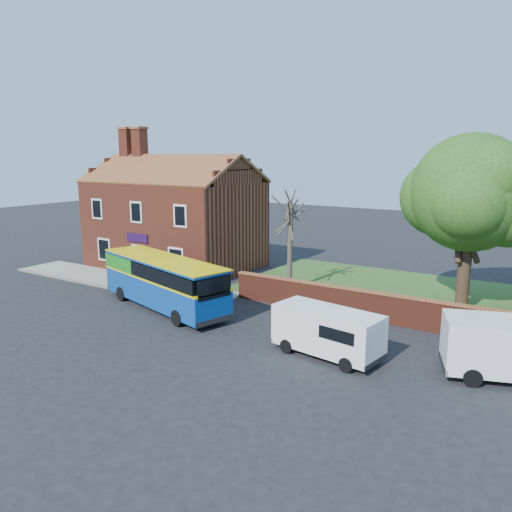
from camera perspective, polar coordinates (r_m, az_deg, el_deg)
The scene contains 10 objects.
ground at distance 26.70m, azimuth -13.99°, elevation -7.48°, with size 120.00×120.00×0.00m, color black.
pavement at distance 35.37m, azimuth -15.19°, elevation -2.75°, with size 18.00×3.50×0.12m, color gray.
kerb at distance 34.25m, azimuth -17.33°, elevation -3.32°, with size 18.00×0.15×0.14m, color slate.
grass_strip at distance 31.94m, azimuth 21.24°, elevation -4.74°, with size 26.00×12.00×0.04m, color #426B28.
shop_building at distance 38.78m, azimuth -9.23°, elevation 3.80°, with size 12.30×8.13×10.50m.
boundary_wall at distance 26.07m, azimuth 18.76°, elevation -6.35°, with size 22.00×0.38×1.60m.
bus at distance 28.64m, azimuth -10.81°, elevation -2.62°, with size 9.72×4.89×2.88m.
van_near at distance 21.78m, azimuth 8.19°, elevation -8.43°, with size 4.94×2.60×2.06m.
large_tree at distance 29.15m, azimuth 23.51°, elevation 6.26°, with size 7.94×6.28×9.69m.
bare_tree at distance 31.45m, azimuth 3.91°, elevation 1.59°, with size 2.28×2.72×6.09m.
Camera 1 is at (18.46, -17.29, 8.56)m, focal length 35.00 mm.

